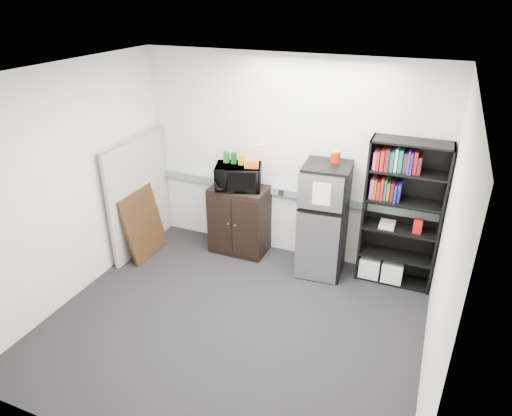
% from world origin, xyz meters
% --- Properties ---
extents(floor, '(4.00, 4.00, 0.00)m').
position_xyz_m(floor, '(0.00, 0.00, 0.00)').
color(floor, black).
rests_on(floor, ground).
extents(wall_back, '(4.00, 0.02, 2.70)m').
position_xyz_m(wall_back, '(0.00, 1.75, 1.35)').
color(wall_back, white).
rests_on(wall_back, floor).
extents(wall_right, '(0.02, 3.50, 2.70)m').
position_xyz_m(wall_right, '(2.00, 0.00, 1.35)').
color(wall_right, white).
rests_on(wall_right, floor).
extents(wall_left, '(0.02, 3.50, 2.70)m').
position_xyz_m(wall_left, '(-2.00, 0.00, 1.35)').
color(wall_left, white).
rests_on(wall_left, floor).
extents(ceiling, '(4.00, 3.50, 0.02)m').
position_xyz_m(ceiling, '(0.00, 0.00, 2.70)').
color(ceiling, white).
rests_on(ceiling, wall_back).
extents(electrical_raceway, '(3.92, 0.05, 0.10)m').
position_xyz_m(electrical_raceway, '(0.00, 1.72, 0.90)').
color(electrical_raceway, gray).
rests_on(electrical_raceway, wall_back).
extents(wall_note, '(0.14, 0.00, 0.10)m').
position_xyz_m(wall_note, '(-0.35, 1.74, 1.55)').
color(wall_note, white).
rests_on(wall_note, wall_back).
extents(bookshelf, '(0.90, 0.34, 1.85)m').
position_xyz_m(bookshelf, '(1.51, 1.57, 0.97)').
color(bookshelf, black).
rests_on(bookshelf, floor).
extents(cubicle_partition, '(0.06, 1.30, 1.62)m').
position_xyz_m(cubicle_partition, '(-1.90, 1.08, 0.81)').
color(cubicle_partition, gray).
rests_on(cubicle_partition, floor).
extents(cabinet, '(0.77, 0.51, 0.96)m').
position_xyz_m(cabinet, '(-0.58, 1.50, 0.48)').
color(cabinet, black).
rests_on(cabinet, floor).
extents(microwave, '(0.69, 0.57, 0.33)m').
position_xyz_m(microwave, '(-0.58, 1.48, 1.13)').
color(microwave, black).
rests_on(microwave, cabinet).
extents(snack_box_a, '(0.07, 0.06, 0.15)m').
position_xyz_m(snack_box_a, '(-0.76, 1.52, 1.37)').
color(snack_box_a, '#195A1C').
rests_on(snack_box_a, microwave).
extents(snack_box_b, '(0.08, 0.06, 0.15)m').
position_xyz_m(snack_box_b, '(-0.66, 1.52, 1.37)').
color(snack_box_b, '#0C3512').
rests_on(snack_box_b, microwave).
extents(snack_box_c, '(0.07, 0.06, 0.14)m').
position_xyz_m(snack_box_c, '(-0.55, 1.52, 1.36)').
color(snack_box_c, '#C78112').
rests_on(snack_box_c, microwave).
extents(snack_bag, '(0.20, 0.15, 0.10)m').
position_xyz_m(snack_bag, '(-0.38, 1.47, 1.34)').
color(snack_bag, '#CB5214').
rests_on(snack_bag, microwave).
extents(refrigerator, '(0.60, 0.62, 1.49)m').
position_xyz_m(refrigerator, '(0.62, 1.42, 0.74)').
color(refrigerator, black).
rests_on(refrigerator, floor).
extents(coffee_can, '(0.12, 0.12, 0.16)m').
position_xyz_m(coffee_can, '(0.68, 1.55, 1.57)').
color(coffee_can, '#A91C07').
rests_on(coffee_can, refrigerator).
extents(framed_poster, '(0.24, 0.72, 0.92)m').
position_xyz_m(framed_poster, '(-1.77, 0.92, 0.47)').
color(framed_poster, black).
rests_on(framed_poster, floor).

